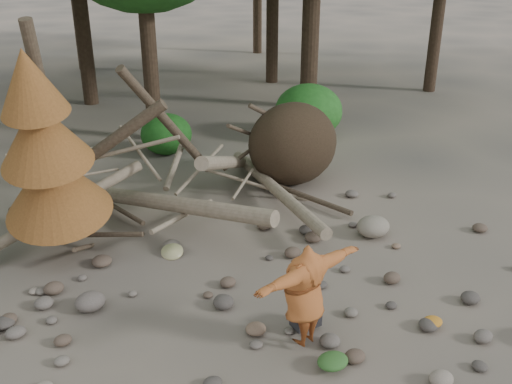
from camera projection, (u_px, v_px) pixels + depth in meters
ground at (307, 301)px, 9.33m from camera, size 120.00×120.00×0.00m
deadfall_pile at (273, 150)px, 13.23m from camera, size 8.55×5.24×3.30m
dead_conifer at (46, 152)px, 9.68m from camera, size 2.06×2.16×4.35m
bush_mid at (166, 134)px, 15.62m from camera, size 1.40×1.40×1.12m
bush_right at (309, 111)px, 16.86m from camera, size 2.00×2.00×1.60m
frisbee_thrower at (305, 295)px, 7.96m from camera, size 2.90×0.97×1.86m
backpack at (306, 321)px, 8.62m from camera, size 0.42×0.29×0.28m
cloth_green at (333, 364)px, 7.81m from camera, size 0.45×0.38×0.17m
cloth_orange at (432, 325)px, 8.66m from camera, size 0.33×0.27×0.12m
boulder_mid_right at (373, 227)px, 11.33m from camera, size 0.68×0.61×0.41m
boulder_mid_left at (90, 302)px, 9.06m from camera, size 0.48×0.43×0.29m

